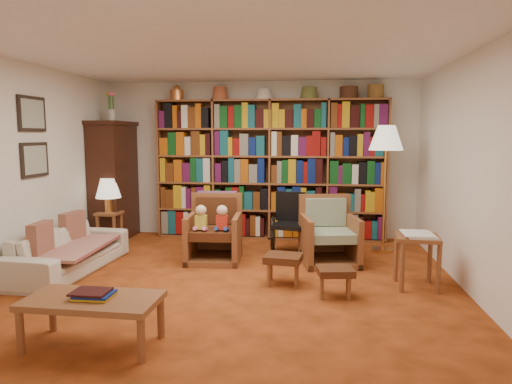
% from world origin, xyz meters
% --- Properties ---
extents(floor, '(5.00, 5.00, 0.00)m').
position_xyz_m(floor, '(0.00, 0.00, 0.00)').
color(floor, '#B84C1C').
rests_on(floor, ground).
extents(ceiling, '(5.00, 5.00, 0.00)m').
position_xyz_m(ceiling, '(0.00, 0.00, 2.50)').
color(ceiling, white).
rests_on(ceiling, wall_back).
extents(wall_back, '(5.00, 0.00, 5.00)m').
position_xyz_m(wall_back, '(0.00, 2.50, 1.25)').
color(wall_back, white).
rests_on(wall_back, floor).
extents(wall_front, '(5.00, 0.00, 5.00)m').
position_xyz_m(wall_front, '(0.00, -2.50, 1.25)').
color(wall_front, white).
rests_on(wall_front, floor).
extents(wall_left, '(0.00, 5.00, 5.00)m').
position_xyz_m(wall_left, '(-2.50, 0.00, 1.25)').
color(wall_left, white).
rests_on(wall_left, floor).
extents(wall_right, '(0.00, 5.00, 5.00)m').
position_xyz_m(wall_right, '(2.50, 0.00, 1.25)').
color(wall_right, white).
rests_on(wall_right, floor).
extents(bookshelf, '(3.60, 0.30, 2.42)m').
position_xyz_m(bookshelf, '(0.20, 2.33, 1.17)').
color(bookshelf, brown).
rests_on(bookshelf, floor).
extents(curio_cabinet, '(0.50, 0.95, 2.40)m').
position_xyz_m(curio_cabinet, '(-2.25, 2.00, 0.95)').
color(curio_cabinet, '#34160E').
rests_on(curio_cabinet, floor).
extents(framed_pictures, '(0.03, 0.52, 0.97)m').
position_xyz_m(framed_pictures, '(-2.48, 0.30, 1.62)').
color(framed_pictures, black).
rests_on(framed_pictures, wall_left).
extents(sofa, '(1.81, 0.79, 0.52)m').
position_xyz_m(sofa, '(-2.05, 0.21, 0.26)').
color(sofa, beige).
rests_on(sofa, floor).
extents(sofa_throw, '(0.76, 1.34, 0.04)m').
position_xyz_m(sofa_throw, '(-2.00, 0.21, 0.30)').
color(sofa_throw, beige).
rests_on(sofa_throw, sofa).
extents(cushion_left, '(0.18, 0.40, 0.38)m').
position_xyz_m(cushion_left, '(-2.18, 0.56, 0.45)').
color(cushion_left, maroon).
rests_on(cushion_left, sofa).
extents(cushion_right, '(0.15, 0.39, 0.38)m').
position_xyz_m(cushion_right, '(-2.18, -0.14, 0.45)').
color(cushion_right, maroon).
rests_on(cushion_right, sofa).
extents(side_table_lamp, '(0.35, 0.35, 0.50)m').
position_xyz_m(side_table_lamp, '(-2.15, 1.56, 0.35)').
color(side_table_lamp, brown).
rests_on(side_table_lamp, floor).
extents(table_lamp, '(0.37, 0.37, 0.51)m').
position_xyz_m(table_lamp, '(-2.15, 1.56, 0.84)').
color(table_lamp, gold).
rests_on(table_lamp, side_table_lamp).
extents(armchair_leather, '(0.74, 0.78, 0.88)m').
position_xyz_m(armchair_leather, '(-0.40, 0.98, 0.36)').
color(armchair_leather, brown).
rests_on(armchair_leather, floor).
extents(armchair_sage, '(0.83, 0.84, 0.86)m').
position_xyz_m(armchair_sage, '(1.10, 1.04, 0.33)').
color(armchair_sage, brown).
rests_on(armchair_sage, floor).
extents(wheelchair, '(0.50, 0.69, 0.86)m').
position_xyz_m(wheelchair, '(0.57, 1.35, 0.39)').
color(wheelchair, black).
rests_on(wheelchair, floor).
extents(floor_lamp, '(0.47, 0.47, 1.78)m').
position_xyz_m(floor_lamp, '(1.88, 1.69, 1.54)').
color(floor_lamp, gold).
rests_on(floor_lamp, floor).
extents(side_table_papers, '(0.49, 0.49, 0.60)m').
position_xyz_m(side_table_papers, '(2.00, 0.13, 0.47)').
color(side_table_papers, brown).
rests_on(side_table_papers, floor).
extents(footstool_a, '(0.44, 0.39, 0.34)m').
position_xyz_m(footstool_a, '(0.56, 0.05, 0.27)').
color(footstool_a, '#4E2714').
rests_on(footstool_a, floor).
extents(footstool_b, '(0.40, 0.36, 0.31)m').
position_xyz_m(footstool_b, '(1.12, -0.28, 0.25)').
color(footstool_b, '#4E2714').
rests_on(footstool_b, floor).
extents(coffee_table, '(1.05, 0.54, 0.45)m').
position_xyz_m(coffee_table, '(-0.82, -1.62, 0.34)').
color(coffee_table, brown).
rests_on(coffee_table, floor).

